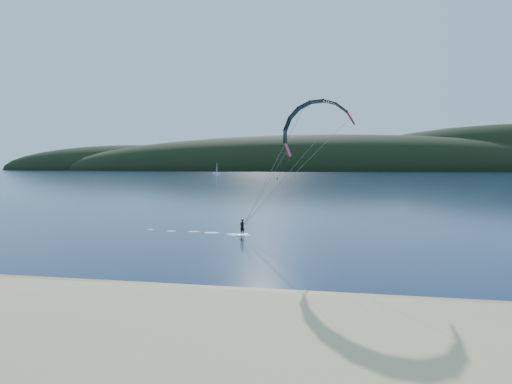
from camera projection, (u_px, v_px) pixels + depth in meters
ground at (135, 318)px, 20.60m from camera, size 1800.00×1800.00×0.00m
wet_sand at (174, 291)px, 25.00m from camera, size 220.00×2.50×0.10m
headland at (348, 171)px, 749.44m from camera, size 1200.00×310.00×140.00m
kitesurfer_near at (312, 143)px, 39.89m from camera, size 21.71×6.99×12.60m
kitesurfer_far at (283, 160)px, 215.66m from camera, size 7.44×6.37×11.88m
sailboat at (217, 173)px, 428.21m from camera, size 7.34×4.60×10.25m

